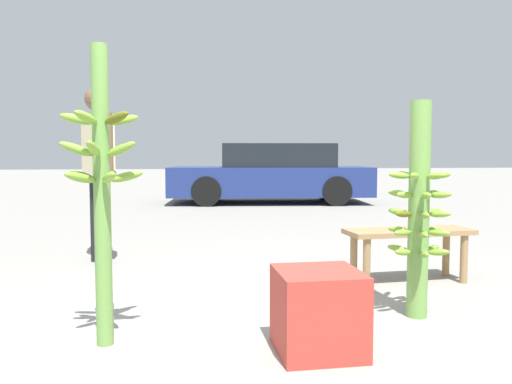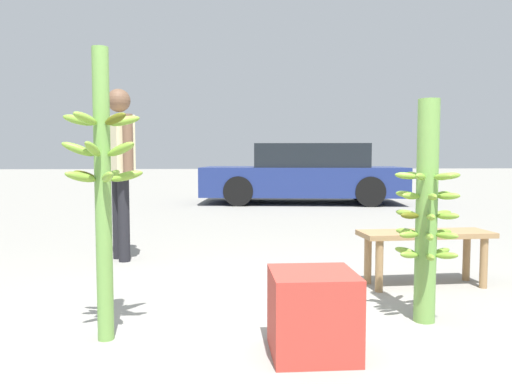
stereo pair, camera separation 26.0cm
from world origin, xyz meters
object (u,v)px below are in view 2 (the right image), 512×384
(banana_stalk_left, at_px, (103,181))
(market_bench, at_px, (425,242))
(parked_car, at_px, (304,174))
(banana_stalk_center, at_px, (426,212))
(vendor_person, at_px, (120,158))
(produce_crate, at_px, (313,313))

(banana_stalk_left, height_order, market_bench, banana_stalk_left)
(market_bench, relative_size, parked_car, 0.23)
(banana_stalk_left, relative_size, banana_stalk_center, 1.18)
(vendor_person, relative_size, produce_crate, 3.89)
(vendor_person, bearing_deg, banana_stalk_center, -160.69)
(vendor_person, distance_m, market_bench, 2.96)
(market_bench, xyz_separation_m, produce_crate, (-1.16, -1.30, -0.14))
(parked_car, distance_m, produce_crate, 8.64)
(market_bench, height_order, produce_crate, market_bench)
(market_bench, distance_m, produce_crate, 1.75)
(banana_stalk_center, distance_m, vendor_person, 3.07)
(banana_stalk_left, xyz_separation_m, banana_stalk_center, (1.93, 0.17, -0.21))
(market_bench, bearing_deg, produce_crate, -134.66)
(banana_stalk_left, distance_m, produce_crate, 1.35)
(vendor_person, distance_m, parked_car, 6.67)
(market_bench, xyz_separation_m, parked_car, (0.26, 7.21, 0.28))
(parked_car, bearing_deg, produce_crate, 177.68)
(banana_stalk_center, xyz_separation_m, vendor_person, (-2.27, 2.05, 0.34))
(vendor_person, relative_size, parked_car, 0.37)
(banana_stalk_center, relative_size, produce_crate, 3.18)
(produce_crate, bearing_deg, banana_stalk_left, 165.59)
(banana_stalk_center, relative_size, parked_car, 0.30)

